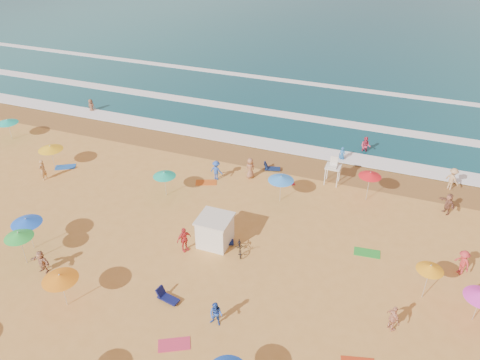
% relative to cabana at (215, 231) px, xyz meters
% --- Properties ---
extents(ground, '(220.00, 220.00, 0.00)m').
position_rel_cabana_xyz_m(ground, '(0.44, -0.08, -1.00)').
color(ground, gold).
rests_on(ground, ground).
extents(ocean, '(220.00, 140.00, 0.18)m').
position_rel_cabana_xyz_m(ocean, '(0.44, 83.92, -1.00)').
color(ocean, '#0C4756').
rests_on(ocean, ground).
extents(wet_sand, '(220.00, 220.00, 0.00)m').
position_rel_cabana_xyz_m(wet_sand, '(0.44, 12.42, -0.99)').
color(wet_sand, olive).
rests_on(wet_sand, ground).
extents(surf_foam, '(200.00, 18.70, 0.05)m').
position_rel_cabana_xyz_m(surf_foam, '(0.44, 21.24, -0.90)').
color(surf_foam, white).
rests_on(surf_foam, ground).
extents(cabana, '(2.00, 2.00, 2.00)m').
position_rel_cabana_xyz_m(cabana, '(0.00, 0.00, 0.00)').
color(cabana, white).
rests_on(cabana, ground).
extents(cabana_roof, '(2.20, 2.20, 0.12)m').
position_rel_cabana_xyz_m(cabana_roof, '(0.00, 0.00, 1.06)').
color(cabana_roof, silver).
rests_on(cabana_roof, cabana).
extents(bicycle, '(1.24, 1.82, 0.91)m').
position_rel_cabana_xyz_m(bicycle, '(1.90, -0.30, -0.55)').
color(bicycle, black).
rests_on(bicycle, ground).
extents(lifeguard_stand, '(1.20, 1.20, 2.10)m').
position_rel_cabana_xyz_m(lifeguard_stand, '(5.90, 10.37, 0.05)').
color(lifeguard_stand, white).
rests_on(lifeguard_stand, ground).
extents(beach_umbrellas, '(53.99, 28.70, 0.80)m').
position_rel_cabana_xyz_m(beach_umbrellas, '(0.70, -0.07, 1.11)').
color(beach_umbrellas, '#FFA51A').
rests_on(beach_umbrellas, ground).
extents(loungers, '(59.32, 24.73, 0.34)m').
position_rel_cabana_xyz_m(loungers, '(6.76, -3.05, -0.83)').
color(loungers, '#0E1747').
rests_on(loungers, ground).
extents(towels, '(46.78, 20.47, 0.03)m').
position_rel_cabana_xyz_m(towels, '(1.05, -0.90, -0.98)').
color(towels, red).
rests_on(towels, ground).
extents(beachgoers, '(43.33, 28.61, 2.14)m').
position_rel_cabana_xyz_m(beachgoers, '(1.43, 4.41, -0.18)').
color(beachgoers, tan).
rests_on(beachgoers, ground).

